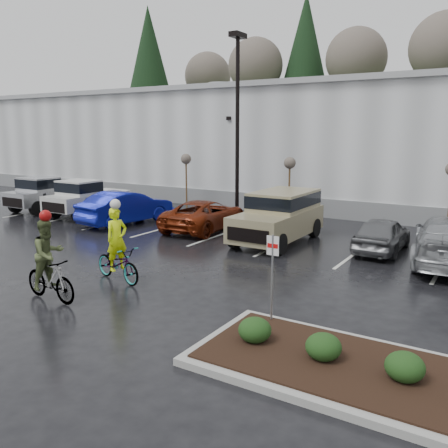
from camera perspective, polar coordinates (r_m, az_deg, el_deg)
The scene contains 20 objects.
ground at distance 13.24m, azimuth -9.82°, elevation -8.91°, with size 120.00×120.00×0.00m, color black.
warehouse at distance 32.34m, azimuth 17.01°, elevation 9.18°, with size 60.50×15.50×7.20m.
wooded_ridge at distance 54.90m, azimuth 23.27°, elevation 8.71°, with size 80.00×25.00×6.00m, color #223A18.
lamppost at distance 24.59m, azimuth 1.63°, elevation 13.92°, with size 0.50×1.00×9.22m.
sapling_west at distance 27.66m, azimuth -4.59°, elevation 7.45°, with size 0.60×0.60×3.20m.
sapling_mid at distance 24.39m, azimuth 7.91°, elevation 6.89°, with size 0.60×0.60×3.20m.
curb_island at distance 9.46m, azimuth 20.77°, elevation -17.58°, with size 8.00×3.00×0.15m, color gray.
mulch_bed at distance 9.41m, azimuth 20.81°, elevation -17.08°, with size 7.60×2.60×0.04m, color black.
shrub_a at distance 10.18m, azimuth 3.73°, elevation -12.60°, with size 0.70×0.70×0.52m, color #133814.
shrub_b at distance 9.63m, azimuth 11.87°, elevation -14.26°, with size 0.70×0.70×0.52m, color #133814.
shrub_c at distance 9.30m, azimuth 20.92°, elevation -15.75°, with size 0.70×0.70×0.52m, color #133814.
fire_lane_sign at distance 10.93m, azimuth 5.84°, elevation -5.39°, with size 0.30×0.05×2.20m.
pickup_silver at distance 29.10m, azimuth -19.95°, elevation 3.54°, with size 2.10×5.20×1.96m, color #B1B2B9, non-canonical shape.
pickup_white at distance 26.69m, azimuth -15.55°, elevation 3.17°, with size 2.10×5.20×1.96m, color beige, non-canonical shape.
car_blue at distance 23.74m, azimuth -11.66°, elevation 1.98°, with size 1.71×4.92×1.62m, color #0D1694.
car_red at distance 21.87m, azimuth -2.35°, elevation 1.11°, with size 2.29×4.96×1.38m, color #681D09.
suv_tan at distance 19.46m, azimuth 6.46°, elevation 0.81°, with size 2.20×5.10×2.06m, color gray, non-canonical shape.
car_grey at distance 18.88m, azimuth 18.49°, elevation -1.15°, with size 1.58×3.92×1.33m, color slate.
cyclist_hivis at distance 14.73m, azimuth -12.68°, elevation -3.80°, with size 2.19×1.15×2.52m.
cyclist_olive at distance 13.54m, azimuth -20.28°, elevation -5.03°, with size 1.93×0.94×2.48m.
Camera 1 is at (8.34, -9.24, 4.51)m, focal length 38.00 mm.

